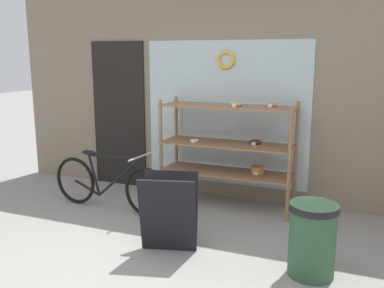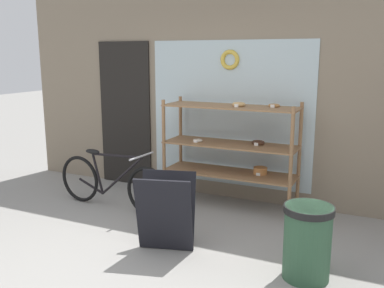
{
  "view_description": "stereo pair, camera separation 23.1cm",
  "coord_description": "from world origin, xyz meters",
  "px_view_note": "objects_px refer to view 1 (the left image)",
  "views": [
    {
      "loc": [
        1.9,
        -2.97,
        1.92
      ],
      "look_at": [
        0.17,
        1.29,
        0.95
      ],
      "focal_mm": 40.0,
      "sensor_mm": 36.0,
      "label": 1
    },
    {
      "loc": [
        2.11,
        -2.87,
        1.92
      ],
      "look_at": [
        0.17,
        1.29,
        0.95
      ],
      "focal_mm": 40.0,
      "sensor_mm": 36.0,
      "label": 2
    }
  ],
  "objects_px": {
    "display_case": "(230,144)",
    "trash_bin": "(312,237)",
    "bicycle": "(109,184)",
    "sandwich_board": "(169,213)"
  },
  "relations": [
    {
      "from": "display_case",
      "to": "trash_bin",
      "type": "height_order",
      "value": "display_case"
    },
    {
      "from": "bicycle",
      "to": "trash_bin",
      "type": "distance_m",
      "value": 2.64
    },
    {
      "from": "display_case",
      "to": "bicycle",
      "type": "bearing_deg",
      "value": -153.31
    },
    {
      "from": "display_case",
      "to": "bicycle",
      "type": "height_order",
      "value": "display_case"
    },
    {
      "from": "trash_bin",
      "to": "display_case",
      "type": "bearing_deg",
      "value": 130.57
    },
    {
      "from": "bicycle",
      "to": "sandwich_board",
      "type": "height_order",
      "value": "sandwich_board"
    },
    {
      "from": "bicycle",
      "to": "trash_bin",
      "type": "bearing_deg",
      "value": -11.17
    },
    {
      "from": "sandwich_board",
      "to": "bicycle",
      "type": "bearing_deg",
      "value": 132.29
    },
    {
      "from": "display_case",
      "to": "sandwich_board",
      "type": "height_order",
      "value": "display_case"
    },
    {
      "from": "display_case",
      "to": "trash_bin",
      "type": "xyz_separation_m",
      "value": [
        1.19,
        -1.4,
        -0.47
      ]
    }
  ]
}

